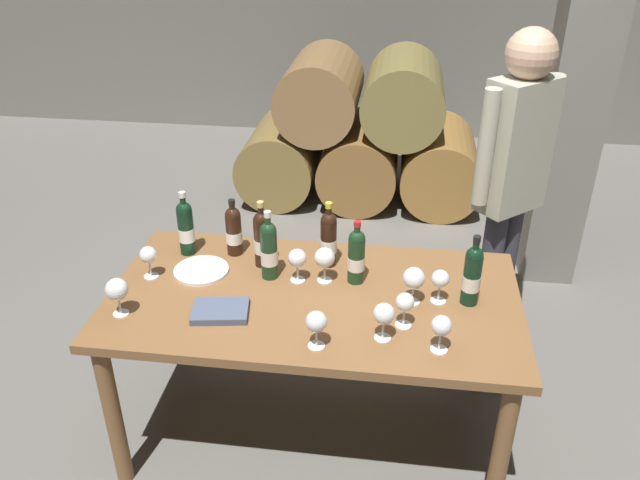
# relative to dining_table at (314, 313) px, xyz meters

# --- Properties ---
(ground_plane) EXTENTS (14.00, 14.00, 0.00)m
(ground_plane) POSITION_rel_dining_table_xyz_m (0.00, 0.00, -0.67)
(ground_plane) COLOR #66635E
(barrel_stack) EXTENTS (1.86, 0.90, 1.15)m
(barrel_stack) POSITION_rel_dining_table_xyz_m (0.00, 2.60, -0.15)
(barrel_stack) COLOR olive
(barrel_stack) RESTS_ON ground_plane
(stone_pillar) EXTENTS (0.32, 0.32, 2.60)m
(stone_pillar) POSITION_rel_dining_table_xyz_m (1.30, 1.60, 0.63)
(stone_pillar) COLOR slate
(stone_pillar) RESTS_ON ground_plane
(dining_table) EXTENTS (1.70, 0.90, 0.76)m
(dining_table) POSITION_rel_dining_table_xyz_m (0.00, 0.00, 0.00)
(dining_table) COLOR brown
(dining_table) RESTS_ON ground_plane
(wine_bottle_0) EXTENTS (0.07, 0.07, 0.31)m
(wine_bottle_0) POSITION_rel_dining_table_xyz_m (-0.62, 0.27, 0.22)
(wine_bottle_0) COLOR black
(wine_bottle_0) RESTS_ON dining_table
(wine_bottle_1) EXTENTS (0.07, 0.07, 0.31)m
(wine_bottle_1) POSITION_rel_dining_table_xyz_m (-0.26, 0.21, 0.22)
(wine_bottle_1) COLOR black
(wine_bottle_1) RESTS_ON dining_table
(wine_bottle_2) EXTENTS (0.07, 0.07, 0.32)m
(wine_bottle_2) POSITION_rel_dining_table_xyz_m (-0.21, 0.12, 0.23)
(wine_bottle_2) COLOR #19381E
(wine_bottle_2) RESTS_ON dining_table
(wine_bottle_3) EXTENTS (0.07, 0.07, 0.31)m
(wine_bottle_3) POSITION_rel_dining_table_xyz_m (0.03, 0.25, 0.22)
(wine_bottle_3) COLOR black
(wine_bottle_3) RESTS_ON dining_table
(wine_bottle_4) EXTENTS (0.07, 0.07, 0.31)m
(wine_bottle_4) POSITION_rel_dining_table_xyz_m (0.63, 0.03, 0.22)
(wine_bottle_4) COLOR black
(wine_bottle_4) RESTS_ON dining_table
(wine_bottle_5) EXTENTS (0.07, 0.07, 0.29)m
(wine_bottle_5) POSITION_rel_dining_table_xyz_m (0.16, 0.13, 0.22)
(wine_bottle_5) COLOR #19381E
(wine_bottle_5) RESTS_ON dining_table
(wine_bottle_6) EXTENTS (0.07, 0.07, 0.27)m
(wine_bottle_6) POSITION_rel_dining_table_xyz_m (-0.41, 0.29, 0.21)
(wine_bottle_6) COLOR black
(wine_bottle_6) RESTS_ON dining_table
(wine_glass_0) EXTENTS (0.08, 0.08, 0.15)m
(wine_glass_0) POSITION_rel_dining_table_xyz_m (0.50, -0.29, 0.20)
(wine_glass_0) COLOR white
(wine_glass_0) RESTS_ON dining_table
(wine_glass_1) EXTENTS (0.09, 0.09, 0.16)m
(wine_glass_1) POSITION_rel_dining_table_xyz_m (-0.74, -0.23, 0.21)
(wine_glass_1) COLOR white
(wine_glass_1) RESTS_ON dining_table
(wine_glass_2) EXTENTS (0.07, 0.07, 0.15)m
(wine_glass_2) POSITION_rel_dining_table_xyz_m (-0.72, 0.05, 0.20)
(wine_glass_2) COLOR white
(wine_glass_2) RESTS_ON dining_table
(wine_glass_3) EXTENTS (0.09, 0.09, 0.16)m
(wine_glass_3) POSITION_rel_dining_table_xyz_m (0.40, -0.00, 0.21)
(wine_glass_3) COLOR white
(wine_glass_3) RESTS_ON dining_table
(wine_glass_4) EXTENTS (0.08, 0.08, 0.15)m
(wine_glass_4) POSITION_rel_dining_table_xyz_m (0.06, -0.33, 0.20)
(wine_glass_4) COLOR white
(wine_glass_4) RESTS_ON dining_table
(wine_glass_5) EXTENTS (0.07, 0.07, 0.15)m
(wine_glass_5) POSITION_rel_dining_table_xyz_m (0.37, -0.16, 0.20)
(wine_glass_5) COLOR white
(wine_glass_5) RESTS_ON dining_table
(wine_glass_6) EXTENTS (0.08, 0.08, 0.15)m
(wine_glass_6) POSITION_rel_dining_table_xyz_m (-0.08, 0.10, 0.20)
(wine_glass_6) COLOR white
(wine_glass_6) RESTS_ON dining_table
(wine_glass_7) EXTENTS (0.08, 0.08, 0.16)m
(wine_glass_7) POSITION_rel_dining_table_xyz_m (0.30, -0.25, 0.20)
(wine_glass_7) COLOR white
(wine_glass_7) RESTS_ON dining_table
(wine_glass_8) EXTENTS (0.07, 0.07, 0.15)m
(wine_glass_8) POSITION_rel_dining_table_xyz_m (0.51, 0.02, 0.20)
(wine_glass_8) COLOR white
(wine_glass_8) RESTS_ON dining_table
(wine_glass_9) EXTENTS (0.09, 0.09, 0.16)m
(wine_glass_9) POSITION_rel_dining_table_xyz_m (0.03, 0.11, 0.20)
(wine_glass_9) COLOR white
(wine_glass_9) RESTS_ON dining_table
(tasting_notebook) EXTENTS (0.24, 0.19, 0.03)m
(tasting_notebook) POSITION_rel_dining_table_xyz_m (-0.35, -0.18, 0.11)
(tasting_notebook) COLOR #4C5670
(tasting_notebook) RESTS_ON dining_table
(serving_plate) EXTENTS (0.24, 0.24, 0.01)m
(serving_plate) POSITION_rel_dining_table_xyz_m (-0.51, 0.11, 0.10)
(serving_plate) COLOR white
(serving_plate) RESTS_ON dining_table
(sommelier_presenting) EXTENTS (0.39, 0.35, 1.72)m
(sommelier_presenting) POSITION_rel_dining_table_xyz_m (0.86, 0.75, 0.37)
(sommelier_presenting) COLOR #383842
(sommelier_presenting) RESTS_ON ground_plane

